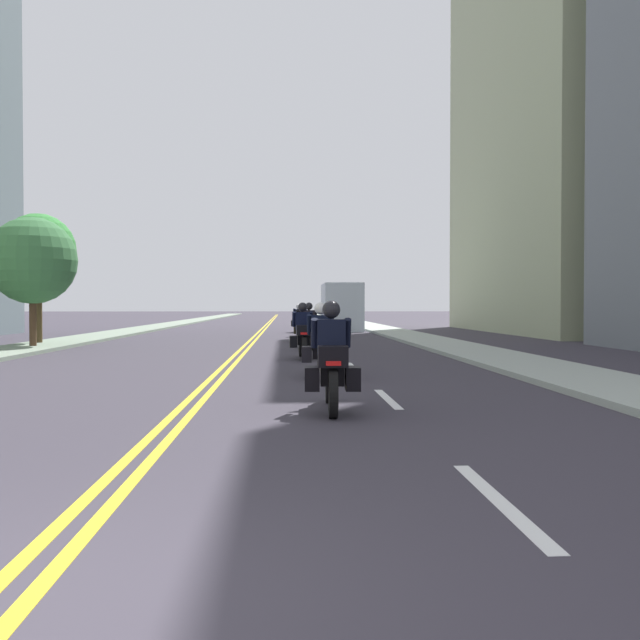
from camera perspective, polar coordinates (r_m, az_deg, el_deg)
name	(u,v)px	position (r m, az deg, el deg)	size (l,w,h in m)	color
ground_plane	(266,326)	(51.40, -4.36, -0.51)	(264.00, 264.00, 0.00)	#36313B
sidewalk_left	(164,326)	(52.12, -12.42, -0.45)	(2.33, 144.00, 0.12)	gray
sidewalk_right	(367,325)	(51.71, 3.77, -0.43)	(2.33, 144.00, 0.12)	#9EA79D
centreline_yellow_inner	(264,326)	(51.40, -4.49, -0.51)	(0.12, 132.00, 0.01)	yellow
centreline_yellow_outer	(268,326)	(51.39, -4.22, -0.51)	(0.12, 132.00, 0.01)	yellow
lane_dashes_white	(322,338)	(32.43, 0.14, -1.48)	(0.14, 56.40, 0.01)	silver
building_right_1	(576,71)	(44.55, 19.83, 18.28)	(9.54, 20.20, 29.32)	#9FA981
motorcycle_0	(332,366)	(10.10, 0.93, -3.68)	(0.77, 2.15, 1.58)	black
motorcycle_1	(320,346)	(14.99, 0.03, -2.11)	(0.78, 2.17, 1.57)	black
motorcycle_2	(303,336)	(20.00, -1.39, -1.29)	(0.77, 2.25, 1.60)	black
motorcycle_3	(309,330)	(24.54, -0.88, -0.82)	(0.78, 2.26, 1.61)	black
motorcycle_4	(303,326)	(29.37, -1.37, -0.49)	(0.77, 2.26, 1.58)	black
motorcycle_5	(301,323)	(34.17, -1.50, -0.26)	(0.78, 2.13, 1.60)	black
motorcycle_6	(298,321)	(39.71, -1.76, -0.06)	(0.78, 2.15, 1.59)	black
street_tree_0	(38,250)	(28.65, -21.66, 5.22)	(2.72, 2.72, 4.95)	#4F3B23
street_tree_1	(32,261)	(26.36, -22.08, 4.43)	(2.99, 2.99, 4.55)	#4B3422
parked_truck	(341,309)	(42.90, 1.67, 0.86)	(2.20, 6.50, 2.80)	#B7B0BB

